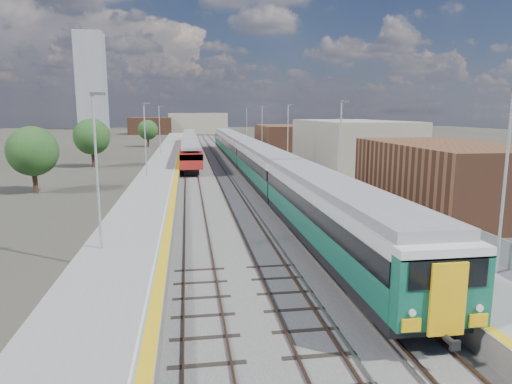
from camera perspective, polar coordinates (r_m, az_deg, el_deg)
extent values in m
plane|color=#47443A|center=(65.04, -3.29, 3.31)|extent=(320.00, 320.00, 0.00)
cube|color=#565451|center=(67.35, -5.39, 3.54)|extent=(10.50, 155.00, 0.06)
cube|color=#4C3323|center=(70.05, -3.03, 3.88)|extent=(0.07, 160.00, 0.14)
cube|color=#4C3323|center=(70.20, -1.86, 3.90)|extent=(0.07, 160.00, 0.14)
cube|color=#4C3323|center=(69.80, -5.90, 3.82)|extent=(0.07, 160.00, 0.14)
cube|color=#4C3323|center=(69.88, -4.72, 3.85)|extent=(0.07, 160.00, 0.14)
cube|color=#4C3323|center=(69.72, -8.78, 3.75)|extent=(0.07, 160.00, 0.14)
cube|color=#4C3323|center=(69.73, -7.59, 3.78)|extent=(0.07, 160.00, 0.14)
cube|color=gray|center=(70.02, -3.30, 3.87)|extent=(0.08, 160.00, 0.10)
cube|color=gray|center=(69.90, -4.45, 3.85)|extent=(0.08, 160.00, 0.10)
cube|color=slate|center=(68.12, 0.93, 4.05)|extent=(4.70, 155.00, 1.00)
cube|color=gray|center=(68.07, 0.93, 4.47)|extent=(4.70, 155.00, 0.03)
cube|color=gold|center=(67.75, -0.83, 4.46)|extent=(0.40, 155.00, 0.01)
cube|color=gray|center=(68.41, 2.75, 4.99)|extent=(0.06, 155.00, 1.20)
cylinder|color=#9EA0A3|center=(20.77, 28.65, 0.93)|extent=(0.12, 0.12, 7.50)
cylinder|color=#9EA0A3|center=(38.52, 10.48, 5.64)|extent=(0.12, 0.12, 7.50)
cube|color=#4C4C4F|center=(38.51, 11.02, 11.06)|extent=(0.70, 0.18, 0.14)
cylinder|color=#9EA0A3|center=(57.77, 4.00, 7.20)|extent=(0.12, 0.12, 7.50)
cube|color=#4C4C4F|center=(57.76, 4.29, 10.82)|extent=(0.70, 0.18, 0.14)
cylinder|color=#9EA0A3|center=(77.39, 0.76, 7.94)|extent=(0.12, 0.12, 7.50)
cube|color=#4C4C4F|center=(77.38, 0.95, 10.64)|extent=(0.70, 0.18, 0.14)
cylinder|color=#9EA0A3|center=(97.17, -1.17, 8.37)|extent=(0.12, 0.12, 7.50)
cube|color=#4C4C4F|center=(97.17, -1.03, 10.52)|extent=(0.70, 0.18, 0.14)
cube|color=slate|center=(67.27, -11.21, 3.78)|extent=(4.30, 155.00, 1.00)
cube|color=gray|center=(67.22, -11.22, 4.21)|extent=(4.30, 155.00, 0.03)
cube|color=gold|center=(67.15, -9.60, 4.28)|extent=(0.45, 155.00, 0.01)
cube|color=silver|center=(67.16, -9.90, 4.27)|extent=(0.08, 155.00, 0.01)
cylinder|color=#9EA0A3|center=(22.90, -19.27, 2.34)|extent=(0.12, 0.12, 7.50)
cube|color=#4C4C4F|center=(22.69, -19.18, 11.53)|extent=(0.70, 0.18, 0.14)
cylinder|color=#9EA0A3|center=(48.59, -13.69, 6.41)|extent=(0.12, 0.12, 7.50)
cube|color=#4C4C4F|center=(48.49, -13.57, 10.72)|extent=(0.70, 0.18, 0.14)
cylinder|color=#9EA0A3|center=(74.50, -11.96, 7.64)|extent=(0.12, 0.12, 7.50)
cube|color=#4C4C4F|center=(74.43, -11.87, 10.46)|extent=(0.70, 0.18, 0.14)
cube|color=brown|center=(38.30, 22.89, 1.73)|extent=(9.00, 16.00, 5.20)
cube|color=#A39782|center=(63.40, 11.75, 5.84)|extent=(11.00, 22.00, 6.40)
cube|color=brown|center=(94.38, 3.04, 6.87)|extent=(8.00, 18.00, 4.80)
cube|color=#A39782|center=(164.42, -7.28, 8.54)|extent=(20.00, 14.00, 7.00)
cube|color=brown|center=(159.85, -13.03, 8.07)|extent=(14.00, 12.00, 5.60)
cube|color=gray|center=(208.39, -19.88, 12.87)|extent=(11.00, 11.00, 40.00)
cube|color=black|center=(24.80, 9.24, -5.70)|extent=(2.91, 20.89, 0.49)
cube|color=#0F5040|center=(24.58, 9.29, -3.78)|extent=(3.02, 20.89, 1.22)
cube|color=black|center=(24.37, 9.36, -1.58)|extent=(3.09, 20.89, 0.84)
cube|color=silver|center=(24.25, 9.40, -0.04)|extent=(3.02, 20.89, 0.51)
cube|color=gray|center=(24.17, 9.43, 1.01)|extent=(2.68, 20.89, 0.43)
cube|color=black|center=(45.20, 0.98, 1.56)|extent=(2.91, 20.89, 0.49)
cube|color=#0F5040|center=(45.09, 0.99, 2.63)|extent=(3.02, 20.89, 1.22)
cube|color=black|center=(44.97, 0.99, 3.85)|extent=(3.09, 20.89, 0.84)
cube|color=silver|center=(44.90, 0.99, 4.69)|extent=(3.02, 20.89, 0.51)
cube|color=gray|center=(44.87, 0.99, 5.27)|extent=(2.68, 20.89, 0.43)
cube|color=black|center=(66.23, -2.09, 4.26)|extent=(2.91, 20.89, 0.49)
cube|color=#0F5040|center=(66.15, -2.10, 5.00)|extent=(3.02, 20.89, 1.22)
cube|color=black|center=(66.07, -2.10, 5.83)|extent=(3.09, 20.89, 0.84)
cube|color=silver|center=(66.03, -2.11, 6.40)|extent=(3.02, 20.89, 0.51)
cube|color=gray|center=(66.00, -2.11, 6.79)|extent=(2.68, 20.89, 0.43)
cube|color=black|center=(87.44, -3.69, 5.65)|extent=(2.91, 20.89, 0.49)
cube|color=#0F5040|center=(87.38, -3.69, 6.21)|extent=(3.02, 20.89, 1.22)
cube|color=black|center=(87.32, -3.70, 6.84)|extent=(3.09, 20.89, 0.84)
cube|color=silver|center=(87.28, -3.71, 7.28)|extent=(3.02, 20.89, 0.51)
cube|color=gray|center=(87.26, -3.71, 7.57)|extent=(2.68, 20.89, 0.43)
cube|color=#0F5040|center=(15.07, 22.10, -11.38)|extent=(3.00, 0.64, 2.25)
cube|color=black|center=(14.59, 22.93, -9.46)|extent=(2.46, 0.06, 0.86)
cube|color=#F1B10F|center=(14.80, 22.86, -12.28)|extent=(1.12, 0.11, 2.25)
cube|color=black|center=(61.84, -8.13, 3.29)|extent=(1.80, 15.29, 0.62)
cube|color=maroon|center=(61.69, -8.16, 4.67)|extent=(2.65, 17.98, 1.89)
cube|color=black|center=(61.65, -8.17, 5.11)|extent=(2.71, 17.98, 0.66)
cube|color=gray|center=(61.57, -8.20, 5.98)|extent=(2.37, 17.98, 0.38)
cube|color=black|center=(80.23, -8.26, 4.82)|extent=(1.80, 15.29, 0.62)
cube|color=maroon|center=(80.11, -8.29, 5.88)|extent=(2.65, 17.98, 1.89)
cube|color=black|center=(80.08, -8.29, 6.22)|extent=(2.71, 17.98, 0.66)
cube|color=gray|center=(80.02, -8.31, 6.90)|extent=(2.37, 17.98, 0.38)
cube|color=black|center=(98.66, -8.34, 5.77)|extent=(1.80, 15.29, 0.62)
cube|color=maroon|center=(98.56, -8.36, 6.64)|extent=(2.65, 17.98, 1.89)
cube|color=black|center=(98.53, -8.37, 6.92)|extent=(2.71, 17.98, 0.66)
cube|color=gray|center=(98.49, -8.38, 7.47)|extent=(2.37, 17.98, 0.38)
cylinder|color=#382619|center=(47.72, -25.89, 1.18)|extent=(0.44, 0.44, 2.20)
sphere|color=#18401A|center=(47.41, -26.15, 4.60)|extent=(4.63, 4.63, 4.63)
cylinder|color=#382619|center=(66.99, -19.69, 3.94)|extent=(0.44, 0.44, 2.33)
sphere|color=#18401A|center=(66.76, -19.84, 6.53)|extent=(4.92, 4.92, 4.92)
cylinder|color=#382619|center=(102.27, -13.32, 6.08)|extent=(0.44, 0.44, 2.04)
sphere|color=#18401A|center=(102.14, -13.38, 7.57)|extent=(4.30, 4.30, 4.30)
cylinder|color=#382619|center=(81.11, 11.22, 5.18)|extent=(0.44, 0.44, 2.01)
sphere|color=#18401A|center=(80.94, 11.28, 7.04)|extent=(4.25, 4.25, 4.25)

